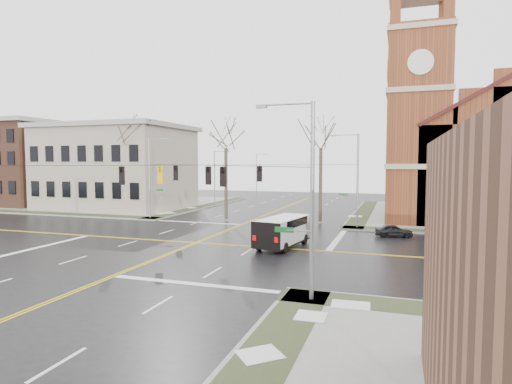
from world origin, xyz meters
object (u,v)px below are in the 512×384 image
(signal_pole_nw, at_px, (151,175))
(signal_pole_se, at_px, (308,195))
(signal_pole_ne, at_px, (356,178))
(streetlight_north_b, at_px, (257,172))
(parked_car_b, at_px, (495,233))
(tree_nw_far, at_px, (132,139))
(tree_ne, at_px, (321,143))
(tree_nw_near, at_px, (226,143))
(parked_car_a, at_px, (394,231))
(streetlight_north_a, at_px, (215,175))
(cargo_van, at_px, (284,229))
(church, at_px, (486,145))

(signal_pole_nw, xyz_separation_m, signal_pole_se, (22.64, -23.00, 0.00))
(signal_pole_ne, bearing_deg, streetlight_north_b, 121.05)
(signal_pole_se, bearing_deg, parked_car_b, 60.07)
(tree_nw_far, xyz_separation_m, tree_ne, (22.34, 1.00, -0.79))
(signal_pole_nw, distance_m, streetlight_north_b, 36.51)
(signal_pole_se, bearing_deg, streetlight_north_b, 110.27)
(tree_nw_near, distance_m, tree_ne, 10.28)
(signal_pole_ne, distance_m, parked_car_a, 6.81)
(streetlight_north_a, distance_m, parked_car_b, 38.94)
(tree_ne, bearing_deg, signal_pole_nw, -171.52)
(cargo_van, bearing_deg, signal_pole_ne, 77.66)
(signal_pole_nw, height_order, streetlight_north_b, signal_pole_nw)
(streetlight_north_b, xyz_separation_m, parked_car_b, (33.52, -39.45, -3.79))
(streetlight_north_b, bearing_deg, streetlight_north_a, -90.00)
(tree_nw_near, bearing_deg, parked_car_a, -16.19)
(signal_pole_se, bearing_deg, parked_car_a, 79.40)
(parked_car_b, bearing_deg, tree_nw_near, 74.07)
(signal_pole_nw, height_order, streetlight_north_a, signal_pole_nw)
(parked_car_a, bearing_deg, signal_pole_nw, 72.10)
(streetlight_north_b, relative_size, parked_car_a, 2.54)
(parked_car_a, distance_m, tree_ne, 12.69)
(signal_pole_se, bearing_deg, tree_nw_far, 136.60)
(church, bearing_deg, tree_nw_near, -156.65)
(signal_pole_nw, distance_m, tree_ne, 19.29)
(church, height_order, streetlight_north_b, church)
(parked_car_b, bearing_deg, church, -12.95)
(signal_pole_nw, bearing_deg, signal_pole_se, -45.45)
(cargo_van, xyz_separation_m, parked_car_b, (15.85, 7.80, -0.65))
(signal_pole_ne, relative_size, tree_ne, 0.77)
(tree_ne, bearing_deg, church, 31.19)
(tree_ne, bearing_deg, tree_nw_far, -177.43)
(cargo_van, bearing_deg, tree_ne, 97.68)
(tree_nw_near, bearing_deg, signal_pole_ne, -5.72)
(church, xyz_separation_m, cargo_van, (-17.75, -24.03, -7.11))
(signal_pole_nw, relative_size, tree_nw_far, 0.70)
(tree_ne, bearing_deg, streetlight_north_a, 142.86)
(signal_pole_se, xyz_separation_m, streetlight_north_b, (-21.97, 59.50, -0.48))
(church, relative_size, tree_ne, 2.36)
(parked_car_b, xyz_separation_m, tree_ne, (-15.42, 5.75, 7.77))
(streetlight_north_a, xyz_separation_m, tree_ne, (18.10, -13.70, 3.98))
(signal_pole_ne, bearing_deg, tree_ne, 144.21)
(parked_car_a, bearing_deg, tree_nw_far, 69.69)
(streetlight_north_a, bearing_deg, parked_car_a, -38.33)
(signal_pole_ne, xyz_separation_m, signal_pole_se, (0.00, -23.00, 0.00))
(streetlight_north_a, height_order, parked_car_a, streetlight_north_a)
(signal_pole_se, height_order, cargo_van, signal_pole_se)
(signal_pole_se, xyz_separation_m, parked_car_b, (11.54, 20.05, -4.27))
(signal_pole_ne, distance_m, tree_nw_far, 26.63)
(streetlight_north_b, relative_size, tree_nw_near, 0.68)
(tree_nw_far, bearing_deg, parked_car_a, -10.48)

